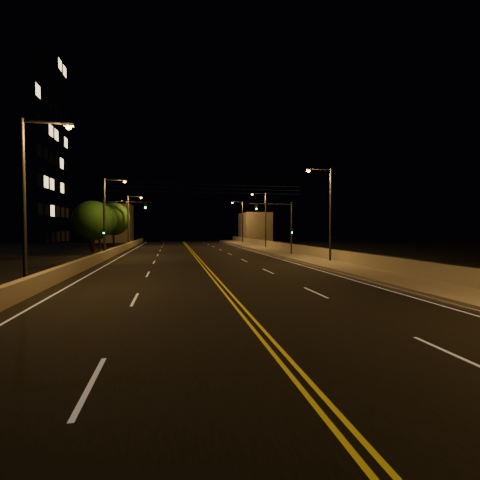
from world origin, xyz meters
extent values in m
plane|color=black|center=(0.00, 0.00, 0.00)|extent=(160.00, 160.00, 0.00)
cube|color=black|center=(0.00, 20.00, 0.01)|extent=(18.00, 120.00, 0.02)
cube|color=gray|center=(10.80, 20.00, 0.15)|extent=(3.60, 120.00, 0.30)
cube|color=gray|center=(8.93, 20.00, 0.07)|extent=(0.14, 120.00, 0.15)
cube|color=gray|center=(12.45, 20.00, 0.80)|extent=(0.30, 120.00, 1.00)
cube|color=gray|center=(-9.75, 20.00, 0.46)|extent=(0.45, 120.00, 0.93)
cube|color=gray|center=(16.50, 73.65, 3.44)|extent=(6.00, 10.00, 6.88)
cube|color=gray|center=(-16.00, 78.81, 4.38)|extent=(8.00, 8.00, 8.77)
cylinder|color=black|center=(12.45, 20.00, 1.33)|extent=(0.06, 120.00, 0.06)
cube|color=silver|center=(-8.60, 20.00, 0.02)|extent=(0.12, 116.00, 0.00)
cube|color=silver|center=(8.60, 20.00, 0.02)|extent=(0.12, 116.00, 0.00)
cube|color=gold|center=(-0.15, 20.00, 0.02)|extent=(0.12, 116.00, 0.00)
cube|color=gold|center=(0.15, 20.00, 0.02)|extent=(0.12, 116.00, 0.00)
cube|color=silver|center=(-4.50, 1.50, 0.02)|extent=(0.12, 3.00, 0.00)
cube|color=silver|center=(-4.50, 10.50, 0.02)|extent=(0.12, 3.00, 0.00)
cube|color=silver|center=(-4.50, 19.50, 0.02)|extent=(0.12, 3.00, 0.00)
cube|color=silver|center=(-4.50, 28.50, 0.02)|extent=(0.12, 3.00, 0.00)
cube|color=silver|center=(-4.50, 37.50, 0.02)|extent=(0.12, 3.00, 0.00)
cube|color=silver|center=(-4.50, 46.50, 0.02)|extent=(0.12, 3.00, 0.00)
cube|color=silver|center=(-4.50, 55.50, 0.02)|extent=(0.12, 3.00, 0.00)
cube|color=silver|center=(-4.50, 64.50, 0.02)|extent=(0.12, 3.00, 0.00)
cube|color=silver|center=(-4.50, 73.50, 0.02)|extent=(0.12, 3.00, 0.00)
cube|color=silver|center=(4.50, 1.50, 0.02)|extent=(0.12, 3.00, 0.00)
cube|color=silver|center=(4.50, 10.50, 0.02)|extent=(0.12, 3.00, 0.00)
cube|color=silver|center=(4.50, 19.50, 0.02)|extent=(0.12, 3.00, 0.00)
cube|color=silver|center=(4.50, 28.50, 0.02)|extent=(0.12, 3.00, 0.00)
cube|color=silver|center=(4.50, 37.50, 0.02)|extent=(0.12, 3.00, 0.00)
cube|color=silver|center=(4.50, 46.50, 0.02)|extent=(0.12, 3.00, 0.00)
cube|color=silver|center=(4.50, 55.50, 0.02)|extent=(0.12, 3.00, 0.00)
cube|color=silver|center=(4.50, 64.50, 0.02)|extent=(0.12, 3.00, 0.00)
cube|color=silver|center=(4.50, 73.50, 0.02)|extent=(0.12, 3.00, 0.00)
cylinder|color=#2D2D33|center=(11.80, 23.97, 4.47)|extent=(0.20, 0.20, 8.93)
cylinder|color=#2D2D33|center=(10.70, 23.97, 8.78)|extent=(2.20, 0.12, 0.12)
cube|color=#2D2D33|center=(9.60, 23.97, 8.71)|extent=(0.50, 0.25, 0.14)
sphere|color=#FF9E2D|center=(9.60, 23.97, 8.61)|extent=(0.28, 0.28, 0.28)
cylinder|color=#2D2D33|center=(11.80, 46.79, 4.47)|extent=(0.20, 0.20, 8.93)
cylinder|color=#2D2D33|center=(10.70, 46.79, 8.78)|extent=(2.20, 0.12, 0.12)
cube|color=#2D2D33|center=(9.60, 46.79, 8.71)|extent=(0.50, 0.25, 0.14)
sphere|color=#FF9E2D|center=(9.60, 46.79, 8.61)|extent=(0.28, 0.28, 0.28)
cylinder|color=#2D2D33|center=(11.80, 65.04, 4.47)|extent=(0.20, 0.20, 8.93)
cylinder|color=#2D2D33|center=(10.70, 65.04, 8.78)|extent=(2.20, 0.12, 0.12)
cube|color=#2D2D33|center=(9.60, 65.04, 8.71)|extent=(0.50, 0.25, 0.14)
sphere|color=#FF9E2D|center=(9.60, 65.04, 8.61)|extent=(0.28, 0.28, 0.28)
cylinder|color=#2D2D33|center=(-10.20, 13.32, 4.47)|extent=(0.20, 0.20, 8.93)
cylinder|color=#2D2D33|center=(-9.10, 13.32, 8.78)|extent=(2.20, 0.12, 0.12)
cube|color=#2D2D33|center=(-8.00, 13.32, 8.71)|extent=(0.50, 0.25, 0.14)
sphere|color=#FF9E2D|center=(-8.00, 13.32, 8.61)|extent=(0.28, 0.28, 0.28)
cylinder|color=#2D2D33|center=(-10.20, 35.17, 4.47)|extent=(0.20, 0.20, 8.93)
cylinder|color=#2D2D33|center=(-9.10, 35.17, 8.78)|extent=(2.20, 0.12, 0.12)
cube|color=#2D2D33|center=(-8.00, 35.17, 8.71)|extent=(0.50, 0.25, 0.14)
sphere|color=#FF9E2D|center=(-8.00, 35.17, 8.61)|extent=(0.28, 0.28, 0.28)
cylinder|color=#2D2D33|center=(-10.20, 56.43, 4.47)|extent=(0.20, 0.20, 8.93)
cylinder|color=#2D2D33|center=(-9.10, 56.43, 8.78)|extent=(2.20, 0.12, 0.12)
cube|color=#2D2D33|center=(-8.00, 56.43, 8.71)|extent=(0.50, 0.25, 0.14)
sphere|color=#FF9E2D|center=(-8.00, 56.43, 8.61)|extent=(0.28, 0.28, 0.28)
cylinder|color=#2D2D33|center=(11.00, 32.51, 3.17)|extent=(0.18, 0.18, 6.34)
cylinder|color=#2D2D33|center=(8.50, 32.51, 6.14)|extent=(5.00, 0.10, 0.10)
cube|color=black|center=(6.75, 32.51, 5.79)|extent=(0.28, 0.18, 0.80)
sphere|color=#19FF4C|center=(6.75, 32.40, 5.54)|extent=(0.14, 0.14, 0.14)
cube|color=black|center=(11.00, 32.36, 3.00)|extent=(0.22, 0.14, 0.55)
cylinder|color=#2D2D33|center=(-9.80, 32.51, 3.17)|extent=(0.18, 0.18, 6.34)
cylinder|color=#2D2D33|center=(-7.30, 32.51, 6.14)|extent=(5.00, 0.10, 0.10)
cube|color=black|center=(-5.55, 32.51, 5.79)|extent=(0.28, 0.18, 0.80)
sphere|color=#19FF4C|center=(-5.55, 32.40, 5.54)|extent=(0.14, 0.14, 0.14)
cube|color=black|center=(-9.80, 32.36, 3.00)|extent=(0.22, 0.14, 0.55)
cylinder|color=black|center=(0.00, 29.50, 7.00)|extent=(22.00, 0.03, 0.03)
cylinder|color=black|center=(0.00, 29.50, 7.40)|extent=(22.00, 0.03, 0.03)
cylinder|color=black|center=(0.00, 29.50, 7.80)|extent=(22.00, 0.03, 0.03)
cylinder|color=black|center=(-12.41, 39.80, 1.18)|extent=(0.36, 0.36, 2.36)
sphere|color=black|center=(-12.41, 39.80, 4.27)|extent=(4.99, 4.99, 4.99)
cylinder|color=black|center=(-14.44, 47.83, 1.13)|extent=(0.36, 0.36, 2.25)
sphere|color=black|center=(-14.44, 47.83, 4.06)|extent=(4.75, 4.75, 4.75)
cylinder|color=black|center=(-14.24, 53.01, 1.27)|extent=(0.36, 0.36, 2.54)
sphere|color=black|center=(-14.24, 53.01, 4.58)|extent=(5.36, 5.36, 5.36)
cylinder|color=black|center=(-12.94, 58.44, 1.38)|extent=(0.36, 0.36, 2.75)
sphere|color=black|center=(-12.94, 58.44, 4.97)|extent=(5.81, 5.81, 5.81)
camera|label=1|loc=(-2.77, -6.28, 3.36)|focal=26.00mm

